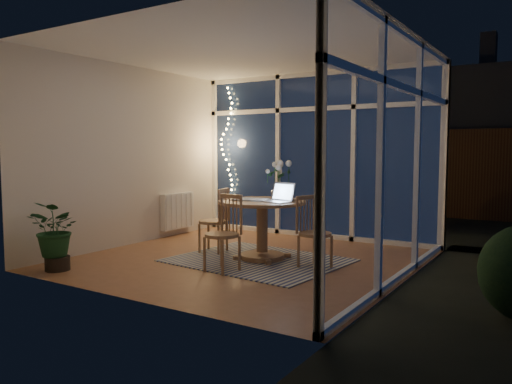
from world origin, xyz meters
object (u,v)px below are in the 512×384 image
(dining_table, at_px, (262,230))
(potted_plant, at_px, (57,238))
(chair_right, at_px, (315,232))
(flower_vase, at_px, (278,190))
(chair_front, at_px, (222,233))
(chair_left, at_px, (213,220))
(laptop, at_px, (276,192))

(dining_table, height_order, potted_plant, potted_plant)
(chair_right, relative_size, flower_vase, 4.10)
(chair_front, distance_m, flower_vase, 1.20)
(chair_right, bearing_deg, flower_vase, 77.09)
(chair_left, relative_size, laptop, 2.50)
(chair_front, bearing_deg, chair_right, 46.92)
(chair_right, height_order, laptop, laptop)
(dining_table, xyz_separation_m, flower_vase, (0.04, 0.34, 0.48))
(chair_left, distance_m, laptop, 1.14)
(chair_left, distance_m, flower_vase, 0.97)
(chair_left, distance_m, chair_right, 1.57)
(chair_right, xyz_separation_m, potted_plant, (-2.47, -1.67, -0.05))
(dining_table, height_order, laptop, laptop)
(chair_right, bearing_deg, potted_plant, 140.73)
(laptop, xyz_separation_m, flower_vase, (-0.22, 0.44, -0.02))
(chair_front, bearing_deg, laptop, 72.34)
(dining_table, bearing_deg, laptop, -20.91)
(chair_left, bearing_deg, dining_table, 76.87)
(chair_right, xyz_separation_m, chair_front, (-0.83, -0.70, 0.01))
(dining_table, distance_m, potted_plant, 2.44)
(chair_front, distance_m, laptop, 0.87)
(laptop, relative_size, flower_vase, 1.69)
(chair_left, relative_size, chair_front, 1.00)
(dining_table, height_order, chair_left, chair_left)
(chair_left, distance_m, potted_plant, 1.99)
(flower_vase, distance_m, potted_plant, 2.76)
(chair_front, height_order, flower_vase, flower_vase)
(potted_plant, bearing_deg, laptop, 40.33)
(dining_table, relative_size, chair_right, 1.28)
(laptop, bearing_deg, flower_vase, 132.51)
(laptop, height_order, potted_plant, laptop)
(dining_table, distance_m, chair_right, 0.78)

